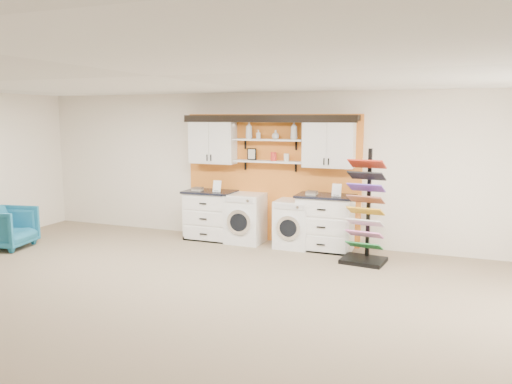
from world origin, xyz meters
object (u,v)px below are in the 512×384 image
at_px(sample_rack, 365,228).
at_px(armchair, 7,228).
at_px(base_cabinet_right, 325,223).
at_px(washer, 246,218).
at_px(base_cabinet_left, 210,215).
at_px(dryer, 294,224).

xyz_separation_m(sample_rack, armchair, (-6.16, -1.40, -0.20)).
bearing_deg(base_cabinet_right, sample_rack, -33.82).
bearing_deg(washer, base_cabinet_right, 0.13).
bearing_deg(armchair, base_cabinet_right, -80.12).
height_order(base_cabinet_left, sample_rack, sample_rack).
bearing_deg(sample_rack, washer, 174.50).
bearing_deg(washer, base_cabinet_left, 179.74).
height_order(washer, armchair, washer).
relative_size(base_cabinet_left, armchair, 1.19).
relative_size(base_cabinet_left, washer, 1.04).
bearing_deg(dryer, base_cabinet_left, 179.89).
relative_size(base_cabinet_right, dryer, 1.18).
xyz_separation_m(base_cabinet_right, sample_rack, (0.77, -0.52, 0.07)).
distance_m(base_cabinet_left, base_cabinet_right, 2.26).
bearing_deg(base_cabinet_right, armchair, -160.41).
bearing_deg(washer, sample_rack, -12.65).
xyz_separation_m(washer, sample_rack, (2.29, -0.52, 0.10)).
xyz_separation_m(washer, dryer, (0.94, 0.00, -0.03)).
xyz_separation_m(base_cabinet_left, washer, (0.74, -0.00, -0.01)).
relative_size(base_cabinet_left, base_cabinet_right, 0.95).
distance_m(dryer, armchair, 5.17).
bearing_deg(washer, armchair, -153.66).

